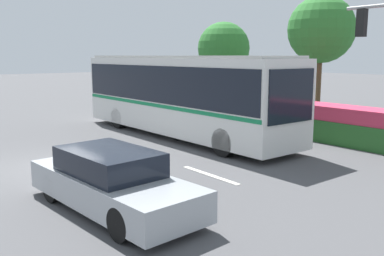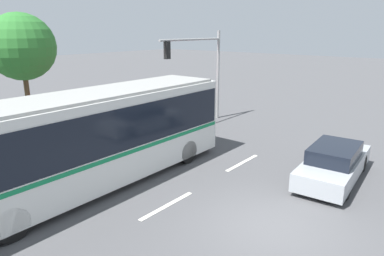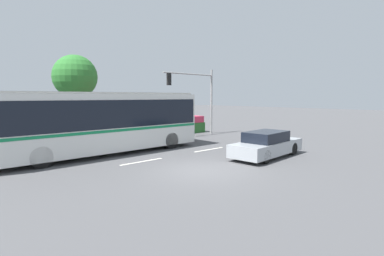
{
  "view_description": "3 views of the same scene",
  "coord_description": "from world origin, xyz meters",
  "px_view_note": "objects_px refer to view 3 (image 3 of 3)",
  "views": [
    {
      "loc": [
        12.86,
        -4.5,
        3.46
      ],
      "look_at": [
        2.75,
        3.42,
        1.24
      ],
      "focal_mm": 39.52,
      "sensor_mm": 36.0,
      "label": 1
    },
    {
      "loc": [
        -8.39,
        -3.95,
        5.54
      ],
      "look_at": [
        1.37,
        4.07,
        1.96
      ],
      "focal_mm": 32.49,
      "sensor_mm": 36.0,
      "label": 2
    },
    {
      "loc": [
        -8.76,
        -9.1,
        3.22
      ],
      "look_at": [
        2.98,
        3.9,
        1.34
      ],
      "focal_mm": 27.51,
      "sensor_mm": 36.0,
      "label": 3
    }
  ],
  "objects_px": {
    "traffic_light_pole": "(199,91)",
    "city_bus": "(101,119)",
    "sedan_foreground": "(267,145)",
    "street_tree_centre": "(75,77)"
  },
  "relations": [
    {
      "from": "traffic_light_pole",
      "to": "city_bus",
      "type": "bearing_deg",
      "value": 14.39
    },
    {
      "from": "sedan_foreground",
      "to": "traffic_light_pole",
      "type": "height_order",
      "value": "traffic_light_pole"
    },
    {
      "from": "city_bus",
      "to": "traffic_light_pole",
      "type": "xyz_separation_m",
      "value": [
        9.82,
        2.52,
        1.67
      ]
    },
    {
      "from": "city_bus",
      "to": "street_tree_centre",
      "type": "xyz_separation_m",
      "value": [
        1.56,
        7.6,
        2.75
      ]
    },
    {
      "from": "traffic_light_pole",
      "to": "street_tree_centre",
      "type": "xyz_separation_m",
      "value": [
        -8.26,
        5.08,
        1.07
      ]
    },
    {
      "from": "sedan_foreground",
      "to": "traffic_light_pole",
      "type": "relative_size",
      "value": 0.9
    },
    {
      "from": "city_bus",
      "to": "street_tree_centre",
      "type": "relative_size",
      "value": 1.86
    },
    {
      "from": "city_bus",
      "to": "sedan_foreground",
      "type": "distance_m",
      "value": 9.14
    },
    {
      "from": "city_bus",
      "to": "sedan_foreground",
      "type": "bearing_deg",
      "value": -46.83
    },
    {
      "from": "sedan_foreground",
      "to": "street_tree_centre",
      "type": "relative_size",
      "value": 0.78
    }
  ]
}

